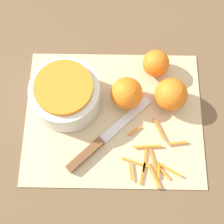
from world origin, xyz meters
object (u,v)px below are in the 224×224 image
at_px(knife, 94,146).
at_px(orange_left, 169,94).
at_px(bowl_speckled, 64,94).
at_px(orange_back, 154,63).
at_px(orange_right, 125,93).

height_order(knife, orange_left, orange_left).
bearing_deg(bowl_speckled, orange_left, 1.29).
bearing_deg(orange_left, orange_back, 110.62).
bearing_deg(knife, orange_right, 15.57).
bearing_deg(orange_left, bowl_speckled, -178.71).
height_order(bowl_speckled, orange_left, bowl_speckled).
bearing_deg(knife, orange_back, 10.93).
xyz_separation_m(bowl_speckled, orange_left, (0.26, 0.01, -0.01)).
distance_m(knife, orange_left, 0.22).
relative_size(orange_left, orange_back, 1.17).
bearing_deg(orange_right, orange_back, 48.98).
relative_size(knife, orange_right, 2.62).
xyz_separation_m(orange_left, orange_right, (-0.11, 0.00, -0.00)).
xyz_separation_m(bowl_speckled, knife, (0.07, -0.12, -0.04)).
bearing_deg(orange_right, bowl_speckled, -176.97).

